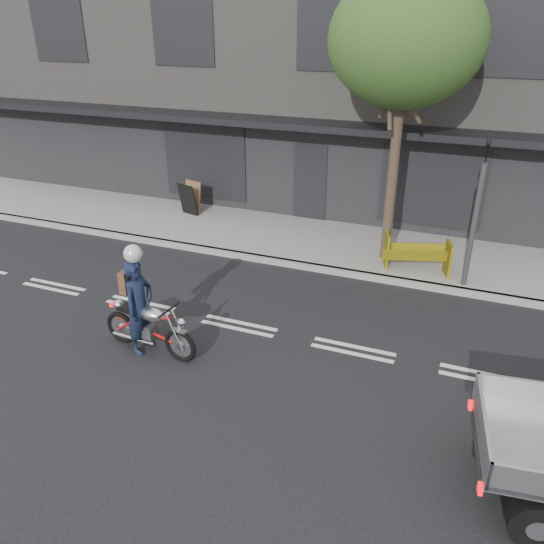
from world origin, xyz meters
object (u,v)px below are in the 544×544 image
at_px(motorcycle, 149,326).
at_px(construction_barrier, 415,257).
at_px(street_tree, 406,41).
at_px(sandwich_board, 188,200).
at_px(rider, 140,307).
at_px(traffic_light_pole, 474,223).

xyz_separation_m(motorcycle, construction_barrier, (4.24, 4.91, 0.04)).
bearing_deg(street_tree, sandwich_board, 171.19).
height_order(street_tree, rider, street_tree).
relative_size(traffic_light_pole, motorcycle, 1.69).
bearing_deg(sandwich_board, rider, -52.04).
bearing_deg(motorcycle, street_tree, 64.29).
distance_m(motorcycle, sandwich_board, 7.19).
bearing_deg(traffic_light_pole, rider, -139.36).
xyz_separation_m(traffic_light_pole, construction_barrier, (-1.16, 0.15, -1.06)).
bearing_deg(rider, street_tree, -26.82).
distance_m(motorcycle, construction_barrier, 6.49).
height_order(motorcycle, construction_barrier, motorcycle).
bearing_deg(construction_barrier, street_tree, 140.07).
bearing_deg(traffic_light_pole, sandwich_board, 167.59).
bearing_deg(motorcycle, sandwich_board, 119.15).
relative_size(motorcycle, construction_barrier, 1.32).
relative_size(traffic_light_pole, rider, 1.88).
bearing_deg(street_tree, motorcycle, -121.19).
height_order(street_tree, traffic_light_pole, street_tree).
height_order(traffic_light_pole, construction_barrier, traffic_light_pole).
bearing_deg(rider, sandwich_board, 28.04).
height_order(rider, sandwich_board, rider).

